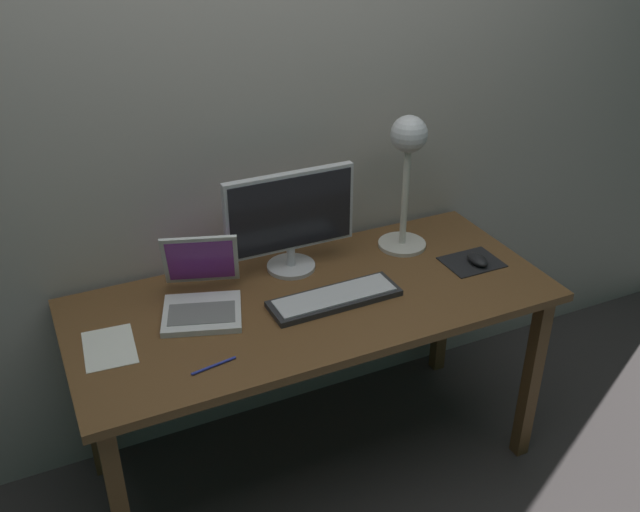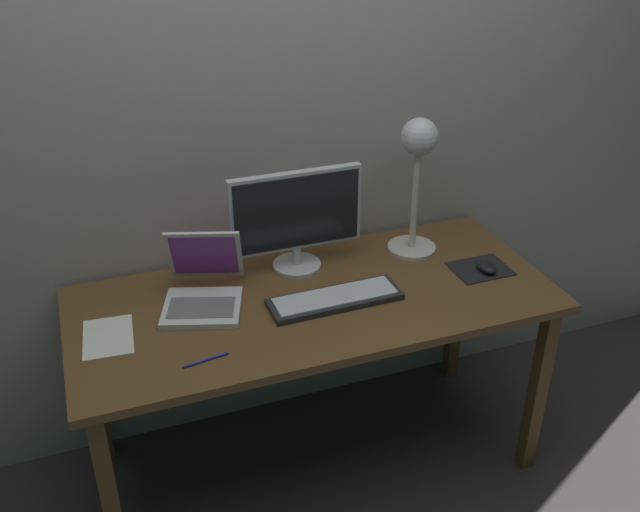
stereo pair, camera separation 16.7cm
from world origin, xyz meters
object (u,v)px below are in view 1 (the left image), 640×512
(monitor, at_px, (290,217))
(mouse, at_px, (477,260))
(keyboard_main, at_px, (335,298))
(desk_lamp, at_px, (408,158))
(laptop, at_px, (201,288))
(pen, at_px, (214,366))

(monitor, distance_m, mouse, 0.69)
(keyboard_main, relative_size, mouse, 4.60)
(keyboard_main, height_order, desk_lamp, desk_lamp)
(laptop, bearing_deg, keyboard_main, -22.58)
(keyboard_main, relative_size, pen, 3.16)
(laptop, height_order, mouse, laptop)
(desk_lamp, bearing_deg, monitor, 177.15)
(monitor, distance_m, pen, 0.63)
(pen, bearing_deg, keyboard_main, 19.57)
(desk_lamp, bearing_deg, pen, -155.09)
(laptop, bearing_deg, desk_lamp, 4.93)
(laptop, relative_size, desk_lamp, 0.72)
(laptop, relative_size, mouse, 3.81)
(monitor, relative_size, laptop, 1.27)
(keyboard_main, distance_m, desk_lamp, 0.57)
(laptop, xyz_separation_m, desk_lamp, (0.79, 0.07, 0.29))
(laptop, relative_size, pen, 2.61)
(desk_lamp, xyz_separation_m, mouse, (0.17, -0.23, -0.33))
(monitor, bearing_deg, keyboard_main, -79.75)
(keyboard_main, bearing_deg, desk_lamp, 30.67)
(monitor, xyz_separation_m, laptop, (-0.35, -0.09, -0.14))
(monitor, bearing_deg, pen, -134.85)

